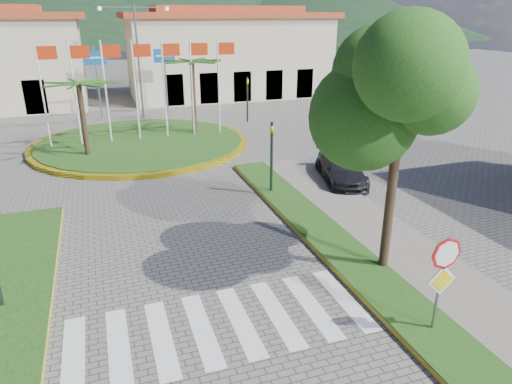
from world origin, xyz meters
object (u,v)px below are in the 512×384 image
object	(u,v)px
car_dark_b	(198,92)
roundabout_island	(141,142)
deciduous_tree	(402,101)
car_side_right	(341,169)
car_dark_a	(24,102)
stop_sign	(443,271)

from	to	relation	value
car_dark_b	roundabout_island	bearing A→B (deg)	173.78
deciduous_tree	car_side_right	world-z (taller)	deciduous_tree
roundabout_island	car_dark_a	world-z (taller)	roundabout_island
deciduous_tree	stop_sign	bearing A→B (deg)	-101.18
roundabout_island	deciduous_tree	distance (m)	18.55
deciduous_tree	roundabout_island	bearing A→B (deg)	107.91
stop_sign	deciduous_tree	xyz separation A→B (m)	(0.60, 3.04, 3.38)
deciduous_tree	car_side_right	size ratio (longest dim) A/B	1.57
stop_sign	car_dark_a	size ratio (longest dim) A/B	0.75
roundabout_island	deciduous_tree	world-z (taller)	deciduous_tree
car_dark_b	car_side_right	xyz separation A→B (m)	(1.49, -24.02, -0.05)
car_side_right	roundabout_island	bearing A→B (deg)	144.70
stop_sign	car_dark_a	bearing A→B (deg)	110.40
deciduous_tree	car_dark_a	world-z (taller)	deciduous_tree
roundabout_island	stop_sign	size ratio (longest dim) A/B	4.79
stop_sign	car_side_right	xyz separation A→B (m)	(3.25, 10.52, -1.16)
roundabout_island	deciduous_tree	xyz separation A→B (m)	(5.50, -17.00, 5.00)
stop_sign	car_dark_b	world-z (taller)	stop_sign
car_dark_a	car_side_right	world-z (taller)	car_side_right
deciduous_tree	car_dark_b	distance (m)	31.84
deciduous_tree	car_side_right	xyz separation A→B (m)	(2.65, 7.48, -4.55)
stop_sign	deciduous_tree	size ratio (longest dim) A/B	0.39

